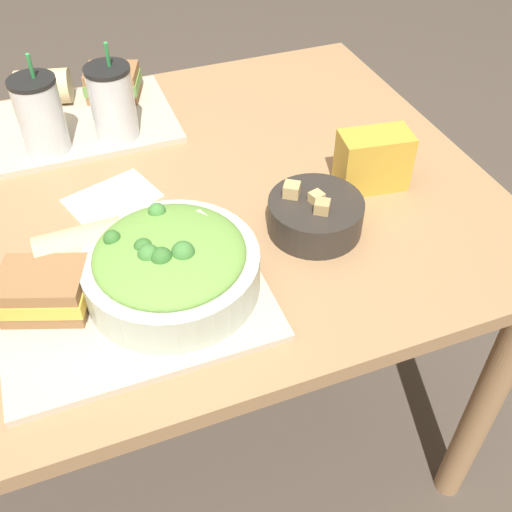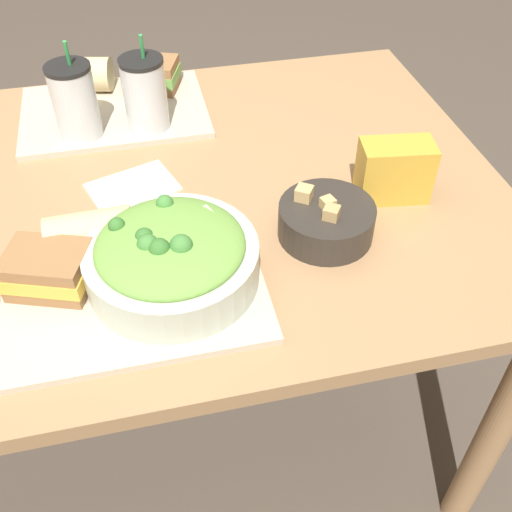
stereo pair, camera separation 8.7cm
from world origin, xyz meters
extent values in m
plane|color=#4C4238|center=(0.00, 0.00, 0.00)|extent=(12.00, 12.00, 0.00)
cube|color=#A37A51|center=(0.00, 0.00, 0.73)|extent=(1.34, 0.91, 0.03)
cylinder|color=#A37A51|center=(0.61, -0.39, 0.36)|extent=(0.06, 0.06, 0.72)
cylinder|color=#A37A51|center=(0.61, 0.39, 0.36)|extent=(0.06, 0.06, 0.72)
cube|color=#BCB29E|center=(-0.02, -0.25, 0.75)|extent=(0.38, 0.28, 0.01)
cube|color=#BCB29E|center=(-0.02, 0.29, 0.75)|extent=(0.38, 0.28, 0.01)
cylinder|color=beige|center=(0.04, -0.24, 0.79)|extent=(0.26, 0.26, 0.06)
ellipsoid|color=#6B9E42|center=(0.04, -0.24, 0.82)|extent=(0.22, 0.22, 0.04)
sphere|color=#427F38|center=(0.05, -0.16, 0.84)|extent=(0.03, 0.03, 0.03)
sphere|color=#427F38|center=(0.06, -0.26, 0.84)|extent=(0.03, 0.03, 0.03)
sphere|color=#427F38|center=(0.01, -0.25, 0.84)|extent=(0.03, 0.03, 0.03)
sphere|color=#38702D|center=(-0.03, -0.20, 0.84)|extent=(0.03, 0.03, 0.03)
sphere|color=#38702D|center=(0.03, -0.26, 0.84)|extent=(0.03, 0.03, 0.03)
sphere|color=#38702D|center=(0.01, -0.23, 0.84)|extent=(0.03, 0.03, 0.03)
cube|color=beige|center=(0.09, -0.20, 0.83)|extent=(0.06, 0.05, 0.01)
cube|color=beige|center=(0.04, -0.22, 0.83)|extent=(0.05, 0.05, 0.01)
cylinder|color=#2D2823|center=(0.30, -0.18, 0.77)|extent=(0.16, 0.16, 0.06)
cylinder|color=brown|center=(0.30, -0.18, 0.80)|extent=(0.14, 0.14, 0.01)
cube|color=tan|center=(0.27, -0.15, 0.81)|extent=(0.04, 0.04, 0.03)
cube|color=tan|center=(0.30, -0.21, 0.81)|extent=(0.03, 0.03, 0.02)
cube|color=tan|center=(0.30, -0.18, 0.81)|extent=(0.03, 0.03, 0.02)
cube|color=olive|center=(-0.13, -0.21, 0.77)|extent=(0.14, 0.12, 0.02)
cube|color=#EFB742|center=(-0.13, -0.21, 0.79)|extent=(0.14, 0.13, 0.02)
cube|color=olive|center=(-0.13, -0.21, 0.81)|extent=(0.14, 0.12, 0.02)
cylinder|color=#DBBC84|center=(-0.07, -0.15, 0.79)|extent=(0.13, 0.08, 0.07)
cylinder|color=beige|center=(-0.01, -0.15, 0.79)|extent=(0.01, 0.07, 0.07)
cube|color=olive|center=(0.07, 0.36, 0.77)|extent=(0.13, 0.11, 0.02)
cube|color=#6B9E47|center=(0.07, 0.36, 0.79)|extent=(0.13, 0.12, 0.02)
cube|color=olive|center=(0.07, 0.36, 0.81)|extent=(0.13, 0.11, 0.02)
cylinder|color=#DBBC84|center=(-0.07, 0.39, 0.79)|extent=(0.12, 0.10, 0.07)
cylinder|color=beige|center=(-0.02, 0.37, 0.79)|extent=(0.02, 0.07, 0.07)
cylinder|color=silver|center=(-0.08, 0.20, 0.83)|extent=(0.08, 0.08, 0.14)
cylinder|color=black|center=(-0.08, 0.20, 0.82)|extent=(0.07, 0.07, 0.11)
cylinder|color=black|center=(-0.08, 0.20, 0.90)|extent=(0.09, 0.09, 0.01)
cylinder|color=green|center=(-0.08, 0.20, 0.92)|extent=(0.01, 0.01, 0.06)
cylinder|color=silver|center=(0.05, 0.20, 0.83)|extent=(0.08, 0.08, 0.14)
cylinder|color=#701E47|center=(0.05, 0.20, 0.82)|extent=(0.07, 0.07, 0.11)
cylinder|color=black|center=(0.05, 0.20, 0.90)|extent=(0.09, 0.09, 0.01)
cylinder|color=green|center=(0.06, 0.20, 0.92)|extent=(0.01, 0.01, 0.06)
cube|color=gold|center=(0.45, -0.10, 0.80)|extent=(0.13, 0.08, 0.11)
cube|color=white|center=(0.00, 0.02, 0.75)|extent=(0.18, 0.15, 0.00)
camera|label=1|loc=(-0.06, -0.86, 1.40)|focal=42.00mm
camera|label=2|loc=(0.02, -0.88, 1.40)|focal=42.00mm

